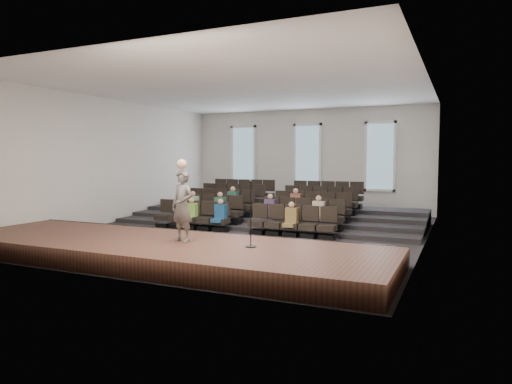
% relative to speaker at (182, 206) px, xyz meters
% --- Properties ---
extents(ground, '(14.00, 14.00, 0.00)m').
position_rel_speaker_xyz_m(ground, '(-0.57, 4.90, -1.40)').
color(ground, black).
rests_on(ground, ground).
extents(ceiling, '(12.00, 14.00, 0.02)m').
position_rel_speaker_xyz_m(ceiling, '(-0.57, 4.90, 3.61)').
color(ceiling, white).
rests_on(ceiling, ground).
extents(wall_back, '(12.00, 0.04, 5.00)m').
position_rel_speaker_xyz_m(wall_back, '(-0.57, 11.92, 1.10)').
color(wall_back, silver).
rests_on(wall_back, ground).
extents(wall_front, '(12.00, 0.04, 5.00)m').
position_rel_speaker_xyz_m(wall_front, '(-0.57, -2.12, 1.10)').
color(wall_front, silver).
rests_on(wall_front, ground).
extents(wall_left, '(0.04, 14.00, 5.00)m').
position_rel_speaker_xyz_m(wall_left, '(-6.59, 4.90, 1.10)').
color(wall_left, silver).
rests_on(wall_left, ground).
extents(wall_right, '(0.04, 14.00, 5.00)m').
position_rel_speaker_xyz_m(wall_right, '(5.45, 4.90, 1.10)').
color(wall_right, silver).
rests_on(wall_right, ground).
extents(stage, '(11.80, 3.60, 0.50)m').
position_rel_speaker_xyz_m(stage, '(-0.57, -0.20, -1.15)').
color(stage, '#4F2F22').
rests_on(stage, ground).
extents(stage_lip, '(11.80, 0.06, 0.52)m').
position_rel_speaker_xyz_m(stage_lip, '(-0.57, 1.57, -1.15)').
color(stage_lip, black).
rests_on(stage_lip, ground).
extents(risers, '(11.80, 4.80, 0.60)m').
position_rel_speaker_xyz_m(risers, '(-0.57, 8.07, -1.20)').
color(risers, black).
rests_on(risers, ground).
extents(seating_rows, '(6.80, 4.70, 1.67)m').
position_rel_speaker_xyz_m(seating_rows, '(-0.57, 6.44, -0.72)').
color(seating_rows, black).
rests_on(seating_rows, ground).
extents(windows, '(8.44, 0.10, 3.24)m').
position_rel_speaker_xyz_m(windows, '(-0.57, 11.86, 1.30)').
color(windows, white).
rests_on(windows, wall_back).
extents(audience, '(5.45, 2.64, 1.10)m').
position_rel_speaker_xyz_m(audience, '(-0.71, 5.24, -0.58)').
color(audience, '#7EB648').
rests_on(audience, seating_rows).
extents(speaker, '(0.73, 0.56, 1.80)m').
position_rel_speaker_xyz_m(speaker, '(0.00, 0.00, 0.00)').
color(speaker, '#565351').
rests_on(speaker, stage).
extents(mic_stand, '(0.26, 0.26, 1.58)m').
position_rel_speaker_xyz_m(mic_stand, '(1.89, 0.04, -0.43)').
color(mic_stand, black).
rests_on(mic_stand, stage).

